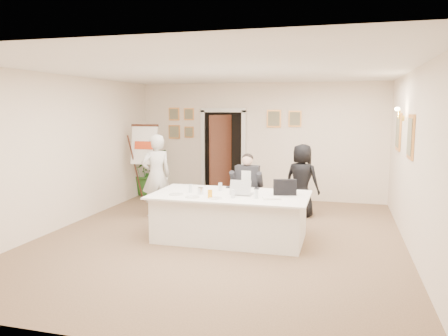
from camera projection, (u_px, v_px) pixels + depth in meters
name	position (u px, v px, depth m)	size (l,w,h in m)	color
floor	(220.00, 238.00, 7.43)	(7.00, 7.00, 0.00)	brown
ceiling	(220.00, 70.00, 7.06)	(6.00, 7.00, 0.02)	white
wall_back	(259.00, 141.00, 10.59)	(6.00, 0.10, 2.80)	white
wall_front	(114.00, 197.00, 3.90)	(6.00, 0.10, 2.80)	white
wall_left	(64.00, 152.00, 8.03)	(0.10, 7.00, 2.80)	white
wall_right	(415.00, 162.00, 6.46)	(0.10, 7.00, 2.80)	white
doorway	(222.00, 156.00, 10.70)	(1.14, 0.86, 2.20)	black
pictures_back_wall	(227.00, 122.00, 10.71)	(3.40, 0.06, 0.80)	#E89E4F
pictures_right_wall	(403.00, 134.00, 7.57)	(0.06, 2.20, 0.80)	#E89E4F
wall_sconce	(400.00, 114.00, 7.54)	(0.20, 0.30, 0.24)	gold
conference_table	(230.00, 216.00, 7.32)	(2.60, 1.39, 0.78)	white
seated_man	(247.00, 189.00, 8.14)	(0.59, 0.63, 1.38)	black
flip_chart	(146.00, 167.00, 10.17)	(0.63, 0.40, 1.79)	#351B11
standing_man	(156.00, 176.00, 8.84)	(0.61, 0.40, 1.68)	silver
standing_woman	(302.00, 180.00, 8.88)	(0.72, 0.47, 1.48)	black
potted_palm	(149.00, 171.00, 11.14)	(1.08, 0.93, 1.20)	#2A6220
laptop	(242.00, 186.00, 7.22)	(0.35, 0.37, 0.28)	#B7BABC
laptop_bag	(285.00, 187.00, 7.15)	(0.37, 0.10, 0.26)	black
paper_stack	(272.00, 198.00, 6.87)	(0.28, 0.19, 0.03)	white
plate_left	(176.00, 194.00, 7.20)	(0.24, 0.24, 0.01)	white
plate_mid	(192.00, 197.00, 6.98)	(0.23, 0.23, 0.01)	white
plate_near	(216.00, 198.00, 6.89)	(0.21, 0.21, 0.01)	white
glass_a	(191.00, 188.00, 7.39)	(0.06, 0.06, 0.14)	silver
glass_b	(233.00, 194.00, 6.93)	(0.06, 0.06, 0.14)	silver
glass_c	(256.00, 194.00, 6.90)	(0.06, 0.06, 0.14)	silver
glass_d	(220.00, 187.00, 7.54)	(0.07, 0.07, 0.14)	silver
oj_glass	(210.00, 194.00, 6.93)	(0.07, 0.07, 0.13)	#F99F15
steel_jug	(201.00, 191.00, 7.24)	(0.10, 0.10, 0.11)	silver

